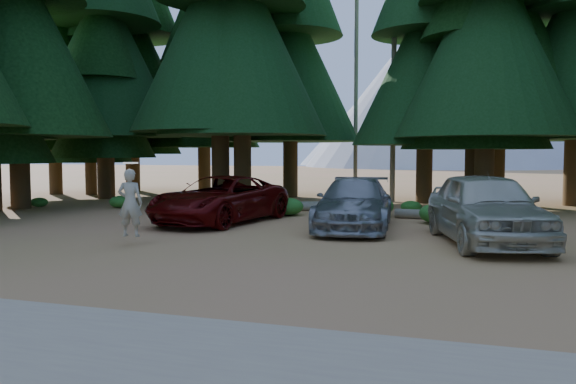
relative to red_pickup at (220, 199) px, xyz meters
name	(u,v)px	position (x,y,z in m)	size (l,w,h in m)	color
ground	(277,255)	(3.57, -5.00, -0.75)	(160.00, 160.00, 0.00)	#AC8949
gravel_strip	(88,359)	(3.57, -11.50, -0.75)	(26.00, 3.50, 0.01)	tan
forest_belt_north	(376,200)	(3.57, 10.00, -0.75)	(36.00, 7.00, 22.00)	black
snag_front	(394,70)	(4.37, 9.50, 5.25)	(0.24, 0.24, 12.00)	gray
snag_back	(356,97)	(2.37, 11.00, 4.25)	(0.20, 0.20, 10.00)	gray
mountain_peak	(424,92)	(0.98, 83.24, 11.95)	(48.00, 50.00, 28.00)	#9B9CA3
red_pickup	(220,199)	(0.00, 0.00, 0.00)	(2.50, 5.42, 1.51)	#530707
silver_minivan_center	(355,204)	(4.41, -0.22, -0.01)	(2.09, 5.14, 1.49)	#929499
silver_minivan_right	(485,208)	(7.99, -1.94, 0.14)	(2.12, 5.26, 1.79)	beige
frisbee_player	(130,202)	(-0.25, -4.76, 0.30)	(0.68, 0.52, 1.80)	beige
log_left	(321,206)	(2.15, 4.89, -0.59)	(0.33, 0.33, 4.68)	gray
log_mid	(298,207)	(1.37, 4.31, -0.61)	(0.29, 0.29, 3.56)	gray
log_right	(473,217)	(7.79, 2.65, -0.59)	(0.33, 0.33, 5.10)	gray
shrub_far_left	(120,202)	(-5.91, 3.26, -0.51)	(0.90, 0.90, 0.49)	#1F661E
shrub_left	(288,207)	(1.45, 2.64, -0.44)	(1.15, 1.15, 0.63)	#1F661E
shrub_center_left	(244,201)	(-0.89, 4.25, -0.43)	(1.18, 1.18, 0.65)	#1F661E
shrub_center_right	(411,207)	(5.61, 5.00, -0.53)	(0.79, 0.79, 0.44)	#1F661E
shrub_right	(376,206)	(4.50, 3.45, -0.40)	(1.29, 1.29, 0.71)	#1F661E
shrub_far_right	(438,213)	(6.72, 1.78, -0.43)	(1.18, 1.18, 0.65)	#1F661E
shrub_edge_west	(39,202)	(-9.38, 2.59, -0.56)	(0.71, 0.71, 0.39)	#1F661E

